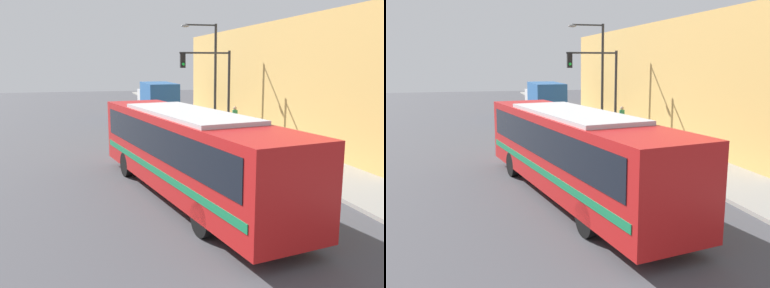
# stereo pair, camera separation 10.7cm
# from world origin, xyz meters

# --- Properties ---
(ground_plane) EXTENTS (120.00, 120.00, 0.00)m
(ground_plane) POSITION_xyz_m (0.00, 0.00, 0.00)
(ground_plane) COLOR #47474C
(sidewalk) EXTENTS (3.19, 70.00, 0.14)m
(sidewalk) POSITION_xyz_m (6.09, 20.00, 0.07)
(sidewalk) COLOR gray
(sidewalk) RESTS_ON ground_plane
(building_facade) EXTENTS (6.00, 29.37, 7.20)m
(building_facade) POSITION_xyz_m (10.69, 15.68, 3.60)
(building_facade) COLOR tan
(building_facade) RESTS_ON ground_plane
(city_bus) EXTENTS (4.51, 12.34, 3.09)m
(city_bus) POSITION_xyz_m (-0.49, 1.53, 1.79)
(city_bus) COLOR red
(city_bus) RESTS_ON ground_plane
(delivery_truck) EXTENTS (2.36, 7.61, 3.05)m
(delivery_truck) POSITION_xyz_m (2.58, 23.51, 1.66)
(delivery_truck) COLOR #265999
(delivery_truck) RESTS_ON ground_plane
(fire_hydrant) EXTENTS (0.28, 0.38, 0.77)m
(fire_hydrant) POSITION_xyz_m (5.10, 2.85, 0.52)
(fire_hydrant) COLOR #999999
(fire_hydrant) RESTS_ON sidewalk
(traffic_light_pole) EXTENTS (3.28, 0.35, 5.30)m
(traffic_light_pole) POSITION_xyz_m (4.13, 13.05, 3.78)
(traffic_light_pole) COLOR #2D2D2D
(traffic_light_pole) RESTS_ON sidewalk
(street_lamp) EXTENTS (2.54, 0.28, 7.17)m
(street_lamp) POSITION_xyz_m (5.02, 16.10, 4.40)
(street_lamp) COLOR #2D2D2D
(street_lamp) RESTS_ON sidewalk
(pedestrian_near_corner) EXTENTS (0.34, 0.34, 1.79)m
(pedestrian_near_corner) POSITION_xyz_m (5.77, 13.25, 1.06)
(pedestrian_near_corner) COLOR #47382D
(pedestrian_near_corner) RESTS_ON sidewalk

